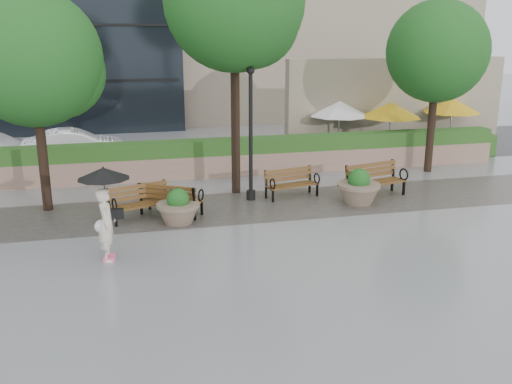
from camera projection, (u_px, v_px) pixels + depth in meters
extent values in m
plane|color=gray|center=(226.00, 245.00, 14.08)|extent=(100.00, 100.00, 0.00)
cube|color=#383330|center=(207.00, 209.00, 16.88)|extent=(28.00, 3.20, 0.01)
cube|color=#A17D68|center=(190.00, 166.00, 20.52)|extent=(24.00, 0.80, 0.80)
cube|color=#26551C|center=(189.00, 148.00, 20.33)|extent=(24.00, 0.75, 0.55)
cube|color=tan|center=(396.00, 104.00, 25.03)|extent=(10.00, 0.60, 4.00)
cube|color=#26551C|center=(407.00, 149.00, 23.28)|extent=(8.00, 0.50, 0.90)
cube|color=black|center=(179.00, 155.00, 24.37)|extent=(40.00, 7.00, 0.00)
cube|color=brown|center=(142.00, 204.00, 15.88)|extent=(1.86, 1.11, 0.05)
cube|color=brown|center=(137.00, 192.00, 16.02)|extent=(1.72, 0.72, 0.42)
cube|color=black|center=(142.00, 211.00, 15.96)|extent=(1.90, 1.21, 0.46)
torus|color=black|center=(114.00, 205.00, 15.24)|extent=(0.17, 0.36, 0.37)
torus|color=black|center=(172.00, 195.00, 16.13)|extent=(0.17, 0.36, 0.37)
cube|color=brown|center=(172.00, 200.00, 16.30)|extent=(1.78, 1.38, 0.05)
cube|color=brown|center=(167.00, 192.00, 15.96)|extent=(1.57, 1.03, 0.42)
cube|color=black|center=(172.00, 207.00, 16.33)|extent=(1.84, 1.46, 0.45)
torus|color=black|center=(201.00, 195.00, 16.16)|extent=(0.23, 0.34, 0.36)
torus|color=black|center=(148.00, 190.00, 16.66)|extent=(0.23, 0.34, 0.36)
cube|color=brown|center=(292.00, 185.00, 17.98)|extent=(1.75, 0.85, 0.05)
cube|color=brown|center=(288.00, 174.00, 18.13)|extent=(1.67, 0.47, 0.40)
cube|color=black|center=(292.00, 191.00, 18.06)|extent=(1.77, 0.94, 0.43)
torus|color=black|center=(273.00, 184.00, 17.45)|extent=(0.12, 0.35, 0.35)
torus|color=black|center=(317.00, 178.00, 18.12)|extent=(0.12, 0.35, 0.35)
cube|color=brown|center=(377.00, 182.00, 18.02)|extent=(2.06, 1.07, 0.05)
cube|color=brown|center=(371.00, 170.00, 18.18)|extent=(1.94, 0.63, 0.46)
cube|color=black|center=(376.00, 189.00, 18.11)|extent=(2.08, 1.18, 0.50)
torus|color=black|center=(357.00, 181.00, 17.37)|extent=(0.16, 0.41, 0.40)
torus|color=black|center=(404.00, 174.00, 18.22)|extent=(0.16, 0.41, 0.40)
cylinder|color=#7F6B56|center=(178.00, 205.00, 15.53)|extent=(1.18, 1.18, 0.10)
sphere|color=#154A17|center=(178.00, 199.00, 15.49)|extent=(0.61, 0.61, 0.61)
cylinder|color=#7F6B56|center=(359.00, 185.00, 17.31)|extent=(1.31, 1.31, 0.11)
sphere|color=#154A17|center=(359.00, 179.00, 17.26)|extent=(0.68, 0.68, 0.68)
cylinder|color=black|center=(251.00, 138.00, 17.33)|extent=(0.12, 0.12, 3.92)
cylinder|color=black|center=(251.00, 195.00, 17.82)|extent=(0.28, 0.28, 0.30)
sphere|color=black|center=(251.00, 71.00, 16.78)|extent=(0.24, 0.24, 0.24)
cylinder|color=black|center=(41.00, 142.00, 16.29)|extent=(0.28, 0.28, 4.08)
sphere|color=#154A17|center=(33.00, 58.00, 15.66)|extent=(3.79, 3.79, 3.79)
sphere|color=#154A17|center=(58.00, 72.00, 16.19)|extent=(2.65, 2.65, 2.65)
cylinder|color=black|center=(235.00, 107.00, 17.91)|extent=(0.28, 0.28, 5.58)
sphere|color=#154A17|center=(234.00, 0.00, 17.04)|extent=(4.27, 4.27, 4.27)
sphere|color=#154A17|center=(252.00, 20.00, 17.61)|extent=(2.99, 2.99, 2.99)
cylinder|color=black|center=(432.00, 117.00, 20.94)|extent=(0.28, 0.28, 4.11)
sphere|color=#154A17|center=(437.00, 51.00, 20.30)|extent=(3.63, 3.63, 3.63)
sphere|color=#154A17|center=(447.00, 62.00, 20.83)|extent=(2.54, 2.54, 2.54)
cylinder|color=black|center=(338.00, 155.00, 24.10)|extent=(0.40, 0.40, 0.10)
cylinder|color=#99999E|center=(339.00, 130.00, 23.81)|extent=(0.06, 0.06, 2.20)
cone|color=white|center=(340.00, 109.00, 23.57)|extent=(2.50, 2.50, 0.60)
cylinder|color=black|center=(388.00, 157.00, 23.71)|extent=(0.40, 0.40, 0.10)
cylinder|color=#99999E|center=(389.00, 132.00, 23.43)|extent=(0.06, 0.06, 2.20)
cone|color=gold|center=(391.00, 110.00, 23.18)|extent=(2.50, 2.50, 0.60)
cylinder|color=black|center=(448.00, 150.00, 25.11)|extent=(0.40, 0.40, 0.10)
cylinder|color=#99999E|center=(450.00, 126.00, 24.83)|extent=(0.06, 0.06, 2.20)
cone|color=gold|center=(452.00, 106.00, 24.58)|extent=(2.50, 2.50, 0.60)
imported|color=white|center=(75.00, 146.00, 22.90)|extent=(4.13, 1.76, 1.33)
imported|color=#F0E6C9|center=(107.00, 222.00, 12.95)|extent=(0.50, 0.69, 1.81)
cube|color=#F2598C|center=(110.00, 255.00, 13.30)|extent=(0.13, 0.26, 0.09)
cube|color=#F2598C|center=(109.00, 260.00, 13.05)|extent=(0.13, 0.26, 0.09)
cube|color=black|center=(116.00, 214.00, 12.99)|extent=(0.14, 0.35, 0.25)
sphere|color=white|center=(102.00, 226.00, 13.18)|extent=(0.32, 0.32, 0.32)
cylinder|color=black|center=(105.00, 193.00, 12.81)|extent=(0.02, 0.02, 0.96)
cone|color=black|center=(103.00, 173.00, 12.69)|extent=(1.18, 1.18, 0.25)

